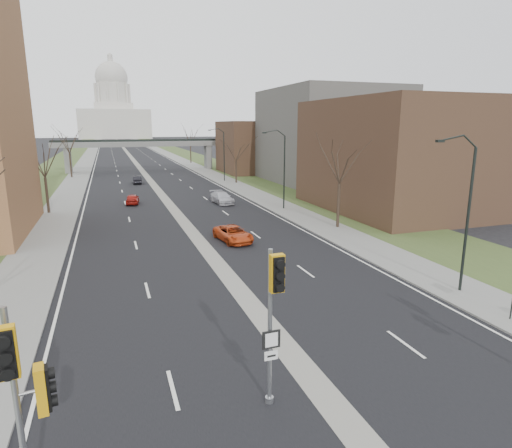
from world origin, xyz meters
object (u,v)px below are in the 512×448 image
signal_pole_left (24,386)px  car_left_near (133,199)px  signal_pole_median (274,302)px  car_right_near (233,234)px  car_right_mid (222,198)px  car_left_far (137,180)px

signal_pole_left → car_left_near: signal_pole_left is taller
signal_pole_median → car_right_near: size_ratio=1.21×
signal_pole_left → car_right_mid: size_ratio=1.14×
car_right_near → car_right_mid: car_right_mid is taller
car_left_near → car_right_near: (6.77, -20.27, 0.01)m
signal_pole_left → car_right_mid: (14.91, 39.99, -2.85)m
car_left_near → car_right_near: size_ratio=0.80×
signal_pole_median → car_left_far: size_ratio=1.45×
signal_pole_left → car_left_far: 62.32m
car_right_near → car_right_mid: bearing=70.7°
car_left_far → car_right_near: car_right_near is taller
car_left_near → signal_pole_left: bearing=90.4°
signal_pole_left → car_right_near: (11.39, 22.74, -2.91)m
signal_pole_left → signal_pole_median: signal_pole_median is taller
signal_pole_median → car_right_near: bearing=76.2°
signal_pole_median → car_left_near: bearing=91.7°
signal_pole_left → car_right_near: size_ratio=1.20×
signal_pole_median → car_left_far: bearing=89.0°
car_left_near → car_right_mid: car_right_mid is taller
car_left_far → car_right_mid: 23.51m
car_right_mid → car_right_near: bearing=-106.4°
signal_pole_median → car_right_mid: size_ratio=1.15×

